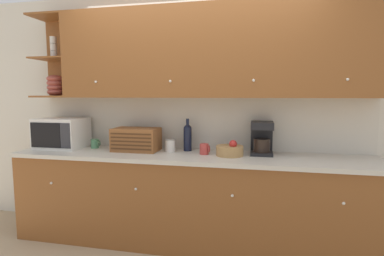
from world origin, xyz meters
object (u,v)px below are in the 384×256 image
object	(u,v)px
microwave	(62,133)
wine_bottle	(188,136)
mug_blue_second	(95,144)
fruit_basket	(230,150)
mug	(204,149)
storage_canister	(170,146)
bread_box	(136,139)
coffee_maker	(262,138)
wine_glass	(115,135)

from	to	relation	value
microwave	wine_bottle	distance (m)	1.41
microwave	mug_blue_second	xyz separation A→B (m)	(0.37, 0.06, -0.12)
fruit_basket	mug	bearing A→B (deg)	177.46
storage_canister	fruit_basket	bearing A→B (deg)	-6.48
mug_blue_second	bread_box	distance (m)	0.52
storage_canister	wine_bottle	xyz separation A→B (m)	(0.16, 0.09, 0.09)
fruit_basket	coffee_maker	bearing A→B (deg)	26.12
fruit_basket	mug_blue_second	bearing A→B (deg)	176.01
mug	mug_blue_second	bearing A→B (deg)	175.71
mug	wine_glass	bearing A→B (deg)	168.58
microwave	storage_canister	distance (m)	1.25
wine_bottle	fruit_basket	bearing A→B (deg)	-19.73
storage_canister	wine_glass	bearing A→B (deg)	167.39
microwave	fruit_basket	world-z (taller)	microwave
storage_canister	wine_bottle	bearing A→B (deg)	29.91
coffee_maker	wine_glass	bearing A→B (deg)	177.20
mug_blue_second	microwave	bearing A→B (deg)	-171.42
mug_blue_second	coffee_maker	distance (m)	1.80
microwave	mug	xyz separation A→B (m)	(1.62, -0.04, -0.11)
storage_canister	mug	xyz separation A→B (m)	(0.37, -0.06, -0.01)
microwave	mug_blue_second	size ratio (longest dim) A/B	4.98
wine_glass	mug	xyz separation A→B (m)	(1.07, -0.22, -0.08)
mug_blue_second	mug	distance (m)	1.25
mug_blue_second	wine_bottle	distance (m)	1.05
microwave	wine_bottle	world-z (taller)	wine_bottle
microwave	mug_blue_second	distance (m)	0.39
bread_box	storage_canister	distance (m)	0.37
wine_glass	microwave	bearing A→B (deg)	-161.82
fruit_basket	coffee_maker	xyz separation A→B (m)	(0.30, 0.15, 0.11)
wine_bottle	mug_blue_second	bearing A→B (deg)	-176.70
microwave	bread_box	world-z (taller)	microwave
wine_glass	wine_bottle	size ratio (longest dim) A/B	0.57
bread_box	microwave	bearing A→B (deg)	-179.64
mug	fruit_basket	world-z (taller)	fruit_basket
mug	coffee_maker	bearing A→B (deg)	13.88
wine_glass	storage_canister	xyz separation A→B (m)	(0.70, -0.16, -0.07)
bread_box	wine_bottle	distance (m)	0.54
wine_bottle	coffee_maker	distance (m)	0.76
microwave	wine_glass	world-z (taller)	microwave
wine_bottle	storage_canister	bearing A→B (deg)	-150.09
microwave	wine_bottle	size ratio (longest dim) A/B	1.47
wine_glass	mug	size ratio (longest dim) A/B	1.83
mug_blue_second	wine_glass	xyz separation A→B (m)	(0.17, 0.12, 0.08)
wine_bottle	fruit_basket	distance (m)	0.50
bread_box	mug	bearing A→B (deg)	-3.34
microwave	wine_bottle	bearing A→B (deg)	4.70
storage_canister	coffee_maker	xyz separation A→B (m)	(0.92, 0.08, 0.10)
storage_canister	coffee_maker	bearing A→B (deg)	4.80
microwave	coffee_maker	size ratio (longest dim) A/B	1.53
wine_glass	wine_bottle	bearing A→B (deg)	-4.18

